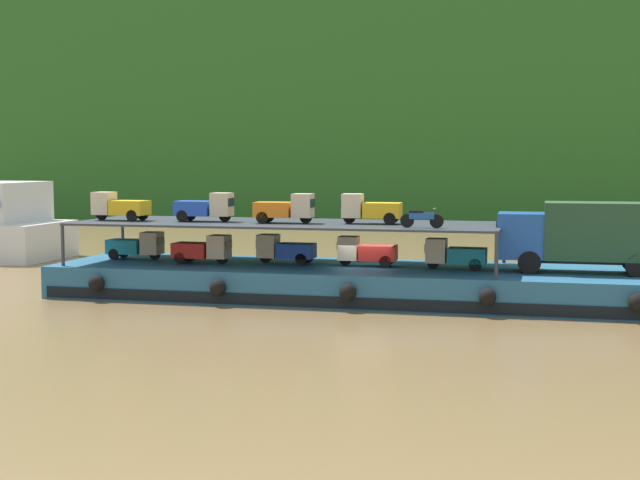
{
  "coord_description": "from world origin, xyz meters",
  "views": [
    {
      "loc": [
        8.39,
        -42.33,
        6.5
      ],
      "look_at": [
        -2.17,
        0.0,
        2.7
      ],
      "focal_mm": 52.58,
      "sensor_mm": 36.0,
      "label": 1
    }
  ],
  "objects_px": {
    "mini_truck_lower_stern": "(136,245)",
    "mini_truck_upper_fore": "(285,208)",
    "mini_truck_upper_mid": "(205,207)",
    "mini_truck_upper_bow": "(370,209)",
    "covered_lorry": "(582,234)",
    "mini_truck_lower_fore": "(366,251)",
    "cargo_barge": "(365,283)",
    "mini_truck_lower_aft": "(203,249)",
    "mini_truck_upper_stern": "(119,206)",
    "mini_truck_lower_mid": "(285,249)",
    "mini_truck_lower_bow": "(455,254)",
    "motorcycle_upper_port": "(421,218)"
  },
  "relations": [
    {
      "from": "mini_truck_lower_mid",
      "to": "mini_truck_lower_bow",
      "type": "distance_m",
      "value": 8.11
    },
    {
      "from": "mini_truck_upper_mid",
      "to": "motorcycle_upper_port",
      "type": "height_order",
      "value": "mini_truck_upper_mid"
    },
    {
      "from": "mini_truck_lower_stern",
      "to": "mini_truck_lower_fore",
      "type": "relative_size",
      "value": 0.99
    },
    {
      "from": "mini_truck_upper_fore",
      "to": "mini_truck_upper_stern",
      "type": "bearing_deg",
      "value": -178.86
    },
    {
      "from": "mini_truck_lower_aft",
      "to": "cargo_barge",
      "type": "bearing_deg",
      "value": 3.75
    },
    {
      "from": "mini_truck_upper_bow",
      "to": "cargo_barge",
      "type": "bearing_deg",
      "value": -170.77
    },
    {
      "from": "mini_truck_lower_stern",
      "to": "mini_truck_lower_aft",
      "type": "relative_size",
      "value": 0.99
    },
    {
      "from": "covered_lorry",
      "to": "mini_truck_lower_bow",
      "type": "xyz_separation_m",
      "value": [
        -5.53,
        0.0,
        -1.0
      ]
    },
    {
      "from": "covered_lorry",
      "to": "mini_truck_lower_mid",
      "type": "relative_size",
      "value": 2.84
    },
    {
      "from": "mini_truck_lower_bow",
      "to": "mini_truck_upper_bow",
      "type": "bearing_deg",
      "value": -179.18
    },
    {
      "from": "covered_lorry",
      "to": "mini_truck_lower_aft",
      "type": "distance_m",
      "value": 17.49
    },
    {
      "from": "covered_lorry",
      "to": "mini_truck_lower_stern",
      "type": "distance_m",
      "value": 21.37
    },
    {
      "from": "cargo_barge",
      "to": "motorcycle_upper_port",
      "type": "bearing_deg",
      "value": -33.59
    },
    {
      "from": "mini_truck_lower_stern",
      "to": "cargo_barge",
      "type": "bearing_deg",
      "value": -2.17
    },
    {
      "from": "mini_truck_lower_mid",
      "to": "mini_truck_lower_bow",
      "type": "bearing_deg",
      "value": -2.27
    },
    {
      "from": "cargo_barge",
      "to": "mini_truck_upper_mid",
      "type": "height_order",
      "value": "mini_truck_upper_mid"
    },
    {
      "from": "covered_lorry",
      "to": "mini_truck_upper_stern",
      "type": "bearing_deg",
      "value": -178.03
    },
    {
      "from": "covered_lorry",
      "to": "mini_truck_upper_mid",
      "type": "height_order",
      "value": "mini_truck_upper_mid"
    },
    {
      "from": "mini_truck_lower_aft",
      "to": "mini_truck_upper_mid",
      "type": "relative_size",
      "value": 1.01
    },
    {
      "from": "covered_lorry",
      "to": "motorcycle_upper_port",
      "type": "xyz_separation_m",
      "value": [
        -6.8,
        -1.98,
        0.74
      ]
    },
    {
      "from": "mini_truck_upper_bow",
      "to": "motorcycle_upper_port",
      "type": "relative_size",
      "value": 1.46
    },
    {
      "from": "covered_lorry",
      "to": "mini_truck_upper_bow",
      "type": "bearing_deg",
      "value": -179.69
    },
    {
      "from": "mini_truck_upper_fore",
      "to": "motorcycle_upper_port",
      "type": "bearing_deg",
      "value": -12.05
    },
    {
      "from": "mini_truck_lower_stern",
      "to": "mini_truck_upper_fore",
      "type": "distance_m",
      "value": 8.29
    },
    {
      "from": "cargo_barge",
      "to": "mini_truck_upper_fore",
      "type": "distance_m",
      "value": 5.08
    },
    {
      "from": "mini_truck_lower_mid",
      "to": "motorcycle_upper_port",
      "type": "distance_m",
      "value": 7.43
    },
    {
      "from": "covered_lorry",
      "to": "mini_truck_upper_mid",
      "type": "relative_size",
      "value": 2.85
    },
    {
      "from": "mini_truck_lower_stern",
      "to": "mini_truck_lower_fore",
      "type": "height_order",
      "value": "same"
    },
    {
      "from": "mini_truck_lower_fore",
      "to": "cargo_barge",
      "type": "bearing_deg",
      "value": -86.92
    },
    {
      "from": "mini_truck_lower_mid",
      "to": "mini_truck_lower_bow",
      "type": "xyz_separation_m",
      "value": [
        8.11,
        -0.32,
        0.0
      ]
    },
    {
      "from": "covered_lorry",
      "to": "mini_truck_lower_aft",
      "type": "relative_size",
      "value": 2.83
    },
    {
      "from": "covered_lorry",
      "to": "mini_truck_upper_fore",
      "type": "relative_size",
      "value": 2.84
    },
    {
      "from": "mini_truck_lower_stern",
      "to": "mini_truck_lower_aft",
      "type": "xyz_separation_m",
      "value": [
        3.89,
        -0.96,
        0.0
      ]
    },
    {
      "from": "mini_truck_upper_stern",
      "to": "mini_truck_upper_bow",
      "type": "relative_size",
      "value": 1.01
    },
    {
      "from": "mini_truck_lower_bow",
      "to": "mini_truck_upper_stern",
      "type": "bearing_deg",
      "value": -177.34
    },
    {
      "from": "mini_truck_lower_bow",
      "to": "mini_truck_lower_mid",
      "type": "bearing_deg",
      "value": 177.73
    },
    {
      "from": "cargo_barge",
      "to": "mini_truck_upper_mid",
      "type": "relative_size",
      "value": 10.6
    },
    {
      "from": "mini_truck_lower_aft",
      "to": "mini_truck_lower_mid",
      "type": "height_order",
      "value": "same"
    },
    {
      "from": "mini_truck_lower_fore",
      "to": "motorcycle_upper_port",
      "type": "relative_size",
      "value": 1.46
    },
    {
      "from": "mini_truck_lower_bow",
      "to": "mini_truck_upper_bow",
      "type": "xyz_separation_m",
      "value": [
        -3.89,
        -0.06,
        2.0
      ]
    },
    {
      "from": "motorcycle_upper_port",
      "to": "mini_truck_lower_fore",
      "type": "bearing_deg",
      "value": 142.32
    },
    {
      "from": "mini_truck_lower_stern",
      "to": "mini_truck_lower_bow",
      "type": "relative_size",
      "value": 1.0
    },
    {
      "from": "mini_truck_upper_stern",
      "to": "mini_truck_lower_fore",
      "type": "bearing_deg",
      "value": 4.66
    },
    {
      "from": "mini_truck_lower_fore",
      "to": "mini_truck_upper_stern",
      "type": "relative_size",
      "value": 1.0
    },
    {
      "from": "mini_truck_upper_mid",
      "to": "mini_truck_upper_bow",
      "type": "bearing_deg",
      "value": 2.82
    },
    {
      "from": "cargo_barge",
      "to": "motorcycle_upper_port",
      "type": "distance_m",
      "value": 4.67
    },
    {
      "from": "mini_truck_upper_mid",
      "to": "motorcycle_upper_port",
      "type": "distance_m",
      "value": 10.69
    },
    {
      "from": "mini_truck_lower_stern",
      "to": "mini_truck_lower_bow",
      "type": "distance_m",
      "value": 15.81
    },
    {
      "from": "mini_truck_lower_aft",
      "to": "mini_truck_upper_stern",
      "type": "distance_m",
      "value": 4.68
    },
    {
      "from": "cargo_barge",
      "to": "motorcycle_upper_port",
      "type": "relative_size",
      "value": 15.38
    }
  ]
}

